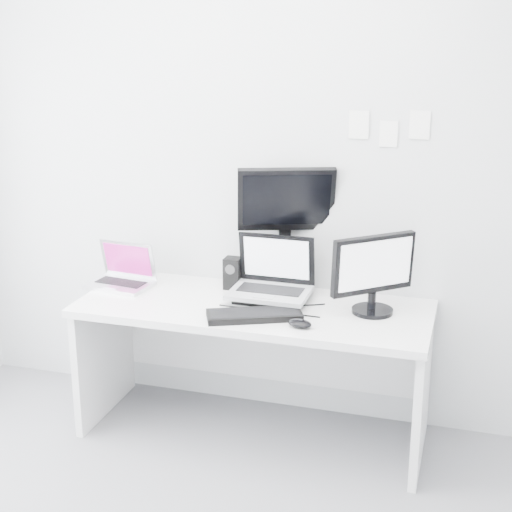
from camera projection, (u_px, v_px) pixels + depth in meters
The scene contains 12 objects.
back_wall at pixel (272, 173), 4.00m from camera, with size 3.60×3.60×0.00m, color silver.
desk at pixel (253, 370), 3.97m from camera, with size 1.80×0.70×0.73m, color white.
macbook at pixel (119, 265), 4.10m from camera, with size 0.33×0.25×0.25m, color silver.
speaker at pixel (233, 273), 4.09m from camera, with size 0.09×0.09×0.17m, color black.
dell_laptop at pixel (270, 270), 3.87m from camera, with size 0.41×0.32×0.34m, color #A5A9AC.
rear_monitor at pixel (285, 227), 4.01m from camera, with size 0.51×0.18×0.69m, color black.
samsung_monitor at pixel (374, 273), 3.70m from camera, with size 0.45×0.21×0.41m, color black.
keyboard at pixel (254, 315), 3.69m from camera, with size 0.46×0.16×0.03m, color black.
mouse at pixel (300, 324), 3.57m from camera, with size 0.12×0.08×0.04m, color black.
wall_note_0 at pixel (359, 125), 3.80m from camera, with size 0.10×0.00×0.14m, color white.
wall_note_1 at pixel (389, 134), 3.77m from camera, with size 0.09×0.00×0.13m, color white.
wall_note_2 at pixel (420, 125), 3.71m from camera, with size 0.10×0.00×0.14m, color white.
Camera 1 is at (1.05, -2.22, 2.10)m, focal length 53.16 mm.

